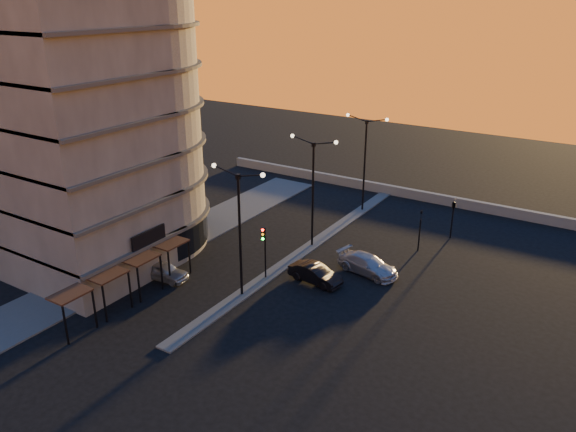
% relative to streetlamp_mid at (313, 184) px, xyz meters
% --- Properties ---
extents(ground, '(120.00, 120.00, 0.00)m').
position_rel_streetlamp_mid_xyz_m(ground, '(0.00, -10.00, -5.59)').
color(ground, black).
rests_on(ground, ground).
extents(sidewalk_west, '(5.00, 40.00, 0.12)m').
position_rel_streetlamp_mid_xyz_m(sidewalk_west, '(-10.50, -6.00, -5.53)').
color(sidewalk_west, '#4E4F4C').
rests_on(sidewalk_west, ground).
extents(median, '(1.20, 36.00, 0.12)m').
position_rel_streetlamp_mid_xyz_m(median, '(0.00, 0.00, -5.53)').
color(median, '#4E4F4C').
rests_on(median, ground).
extents(parapet, '(44.00, 0.50, 1.00)m').
position_rel_streetlamp_mid_xyz_m(parapet, '(2.00, 16.00, -5.09)').
color(parapet, gray).
rests_on(parapet, ground).
extents(building, '(14.35, 17.08, 25.00)m').
position_rel_streetlamp_mid_xyz_m(building, '(-14.00, -9.97, 6.32)').
color(building, '#645F58').
rests_on(building, ground).
extents(streetlamp_near, '(4.32, 0.32, 9.51)m').
position_rel_streetlamp_mid_xyz_m(streetlamp_near, '(0.00, -10.00, 0.00)').
color(streetlamp_near, black).
rests_on(streetlamp_near, ground).
extents(streetlamp_mid, '(4.32, 0.32, 9.51)m').
position_rel_streetlamp_mid_xyz_m(streetlamp_mid, '(0.00, 0.00, 0.00)').
color(streetlamp_mid, black).
rests_on(streetlamp_mid, ground).
extents(streetlamp_far, '(4.32, 0.32, 9.51)m').
position_rel_streetlamp_mid_xyz_m(streetlamp_far, '(0.00, 10.00, 0.00)').
color(streetlamp_far, black).
rests_on(streetlamp_far, ground).
extents(traffic_light_main, '(0.28, 0.44, 4.25)m').
position_rel_streetlamp_mid_xyz_m(traffic_light_main, '(0.00, -7.13, -2.70)').
color(traffic_light_main, black).
rests_on(traffic_light_main, ground).
extents(signal_east_a, '(0.13, 0.16, 3.60)m').
position_rel_streetlamp_mid_xyz_m(signal_east_a, '(8.00, 4.00, -3.66)').
color(signal_east_a, black).
rests_on(signal_east_a, ground).
extents(signal_east_b, '(0.42, 1.99, 3.60)m').
position_rel_streetlamp_mid_xyz_m(signal_east_b, '(9.50, 8.00, -2.49)').
color(signal_east_b, black).
rests_on(signal_east_b, ground).
extents(car_hatchback, '(4.16, 2.08, 1.36)m').
position_rel_streetlamp_mid_xyz_m(car_hatchback, '(-6.50, -11.18, -4.91)').
color(car_hatchback, '#A8ABB0').
rests_on(car_hatchback, ground).
extents(car_sedan, '(4.35, 1.98, 1.38)m').
position_rel_streetlamp_mid_xyz_m(car_sedan, '(3.45, -5.48, -4.90)').
color(car_sedan, black).
rests_on(car_sedan, ground).
extents(car_wagon, '(5.29, 2.98, 1.45)m').
position_rel_streetlamp_mid_xyz_m(car_wagon, '(6.13, -2.04, -4.87)').
color(car_wagon, '#AEAFB6').
rests_on(car_wagon, ground).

